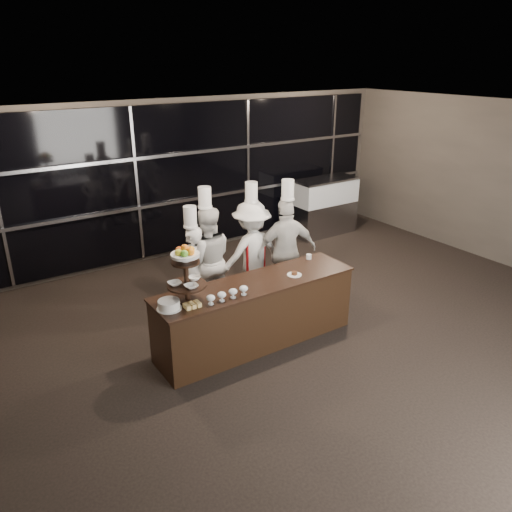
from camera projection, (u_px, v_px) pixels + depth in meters
room at (387, 257)px, 5.88m from camera, size 10.00×10.00×10.00m
window_wall at (195, 177)px, 9.69m from camera, size 8.60×0.10×2.80m
buffet_counter at (256, 313)px, 6.76m from camera, size 2.84×0.74×0.92m
display_stand at (186, 270)px, 5.92m from camera, size 0.48×0.48×0.74m
compotes at (227, 293)px, 6.10m from camera, size 0.58×0.11×0.12m
layer_cake at (169, 305)px, 5.88m from camera, size 0.30×0.30×0.11m
pastry_squares at (192, 305)px, 5.93m from camera, size 0.20×0.13×0.05m
small_plate at (294, 274)px, 6.80m from camera, size 0.20×0.20×0.05m
chef_cup at (309, 257)px, 7.34m from camera, size 0.08×0.08×0.07m
display_case at (325, 203)px, 10.94m from camera, size 1.44×0.63×1.24m
chef_a at (193, 270)px, 7.41m from camera, size 0.62×0.55×1.73m
chef_b at (207, 259)px, 7.53m from camera, size 0.97×0.85×1.97m
chef_c at (252, 252)px, 7.84m from camera, size 1.07×0.62×1.96m
chef_d at (286, 250)px, 7.84m from camera, size 1.07×0.66×1.99m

